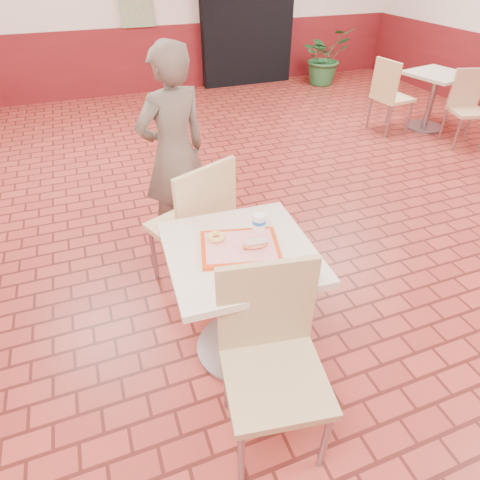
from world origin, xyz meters
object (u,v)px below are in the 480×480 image
object	(u,v)px
second_table	(434,92)
serving_tray	(240,247)
main_table	(240,286)
chair_second_front	(468,104)
chair_second_left	(389,93)
long_john_donut	(256,244)
paper_cup	(259,222)
chair_main_back	(196,222)
customer	(174,153)
chair_main_front	(271,353)
potted_plant	(325,56)
ring_donut	(216,237)

from	to	relation	value
second_table	serving_tray	bearing A→B (deg)	-144.72
main_table	chair_second_front	xyz separation A→B (m)	(3.76, 2.10, -0.05)
chair_second_left	chair_second_front	bearing A→B (deg)	-139.21
long_john_donut	chair_second_left	bearing A→B (deg)	42.61
main_table	serving_tray	size ratio (longest dim) A/B	1.99
long_john_donut	chair_second_front	bearing A→B (deg)	30.12
second_table	paper_cup	bearing A→B (deg)	-144.72
chair_main_back	chair_second_front	xyz separation A→B (m)	(3.82, 1.44, -0.08)
paper_cup	chair_second_left	xyz separation A→B (m)	(2.93, 2.62, -0.35)
serving_tray	chair_second_left	xyz separation A→B (m)	(3.08, 2.73, -0.29)
second_table	chair_second_front	bearing A→B (deg)	-85.15
long_john_donut	customer	bearing A→B (deg)	95.13
chair_second_left	second_table	bearing A→B (deg)	-105.42
paper_cup	chair_second_front	world-z (taller)	paper_cup
chair_main_front	chair_main_back	xyz separation A→B (m)	(-0.03, 1.15, 0.01)
customer	chair_second_front	xyz separation A→B (m)	(3.81, 0.82, -0.30)
paper_cup	second_table	size ratio (longest dim) A/B	0.12
main_table	serving_tray	xyz separation A→B (m)	(0.00, 0.00, 0.27)
customer	potted_plant	xyz separation A→B (m)	(3.52, 3.74, -0.33)
customer	long_john_donut	world-z (taller)	customer
long_john_donut	second_table	world-z (taller)	long_john_donut
main_table	customer	world-z (taller)	customer
main_table	second_table	distance (m)	4.55
main_table	ring_donut	distance (m)	0.33
main_table	ring_donut	xyz separation A→B (m)	(-0.10, 0.10, 0.30)
chair_main_back	serving_tray	world-z (taller)	chair_main_back
second_table	chair_second_left	xyz separation A→B (m)	(-0.63, 0.10, 0.03)
long_john_donut	chair_second_left	xyz separation A→B (m)	(3.01, 2.77, -0.32)
serving_tray	second_table	xyz separation A→B (m)	(3.71, 2.63, -0.32)
customer	long_john_donut	bearing A→B (deg)	76.31
customer	chair_second_left	world-z (taller)	customer
chair_main_front	customer	distance (m)	1.78
chair_main_back	chair_second_left	size ratio (longest dim) A/B	1.09
long_john_donut	chair_second_front	xyz separation A→B (m)	(3.69, 2.14, -0.35)
main_table	second_table	bearing A→B (deg)	35.28
ring_donut	chair_main_front	bearing A→B (deg)	-83.45
customer	chair_second_front	distance (m)	3.91
chair_main_back	long_john_donut	size ratio (longest dim) A/B	7.43
serving_tray	paper_cup	bearing A→B (deg)	35.30
ring_donut	long_john_donut	xyz separation A→B (m)	(0.17, -0.14, 0.00)
main_table	chair_second_front	distance (m)	4.30
main_table	ring_donut	size ratio (longest dim) A/B	8.47
chair_main_front	ring_donut	world-z (taller)	chair_main_front
ring_donut	potted_plant	size ratio (longest dim) A/B	0.10
chair_second_left	potted_plant	bearing A→B (deg)	-15.97
main_table	chair_main_front	bearing A→B (deg)	-93.51
second_table	customer	bearing A→B (deg)	-160.26
chair_second_left	chair_second_front	size ratio (longest dim) A/B	1.06
chair_main_back	paper_cup	bearing A→B (deg)	87.90
ring_donut	chair_second_front	size ratio (longest dim) A/B	0.11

